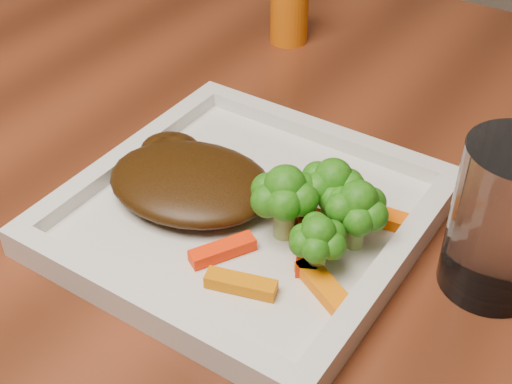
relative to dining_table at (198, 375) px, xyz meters
The scene contains 15 objects.
dining_table is the anchor object (origin of this frame).
plate 0.41m from the dining_table, 29.54° to the right, with size 0.27×0.27×0.01m, color silver.
steak 0.42m from the dining_table, 45.56° to the right, with size 0.14×0.11×0.03m, color #3A2108.
broccoli_0 0.47m from the dining_table, 13.66° to the right, with size 0.06×0.06×0.07m, color #346C12, non-canonical shape.
broccoli_1 0.48m from the dining_table, 15.04° to the right, with size 0.05×0.05×0.06m, color #337112, non-canonical shape.
broccoli_2 0.48m from the dining_table, 25.56° to the right, with size 0.05×0.05×0.06m, color #267513, non-canonical shape.
broccoli_3 0.46m from the dining_table, 25.11° to the right, with size 0.06×0.06×0.06m, color #266711, non-canonical shape.
carrot_0 0.45m from the dining_table, 40.02° to the right, with size 0.05×0.01×0.01m, color #D56F03.
carrot_1 0.47m from the dining_table, 27.21° to the right, with size 0.06×0.02×0.01m, color orange.
carrot_2 0.44m from the dining_table, 41.18° to the right, with size 0.05×0.01×0.01m, color #FF2B04.
carrot_3 0.46m from the dining_table, ahead, with size 0.06×0.02×0.01m, color #FF6104.
carrot_5 0.45m from the dining_table, 23.82° to the right, with size 0.06×0.02×0.01m, color red.
carrot_6 0.44m from the dining_table, 16.17° to the right, with size 0.06×0.02×0.01m, color #F24403.
spice_shaker 0.48m from the dining_table, 93.49° to the left, with size 0.04×0.04×0.09m, color #C85B0B.
drinking_glass 0.54m from the dining_table, ahead, with size 0.07×0.07×0.12m, color silver.
Camera 1 is at (0.44, -0.58, 1.13)m, focal length 50.00 mm.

